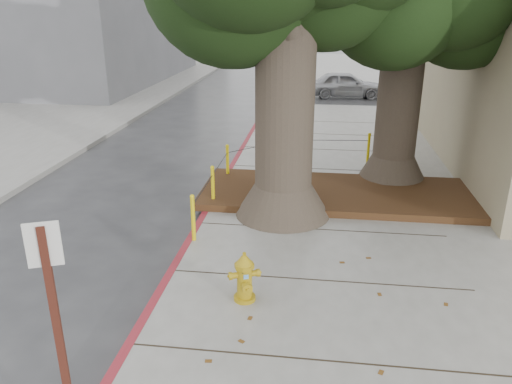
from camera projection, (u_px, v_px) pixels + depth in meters
The scene contains 10 objects.
ground at pixel (287, 286), 8.39m from camera, with size 140.00×140.00×0.00m, color #28282B.
sidewalk_far at pixel (402, 69), 35.45m from camera, with size 16.00×20.00×0.15m, color slate.
curb_red at pixel (204, 217), 10.92m from camera, with size 0.14×26.00×0.16m, color maroon.
planter_bed at pixel (337, 194), 11.81m from camera, with size 6.40×2.60×0.16m, color black.
bollard_ring at pixel (265, 167), 12.32m from camera, with size 3.79×5.39×0.95m.
fire_hydrant at pixel (245, 277), 7.58m from camera, with size 0.44×0.44×0.81m.
signpost at pixel (61, 349), 4.24m from camera, with size 0.26×0.12×2.72m.
car_silver at pixel (345, 84), 25.02m from camera, with size 1.53×3.80×1.29m, color #99999D.
car_red at pixel (489, 91), 23.19m from camera, with size 1.31×3.76×1.24m, color maroon.
car_dark at pixel (87, 77), 27.44m from camera, with size 1.85×4.55×1.32m, color black.
Camera 1 is at (0.42, -7.29, 4.44)m, focal length 35.00 mm.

